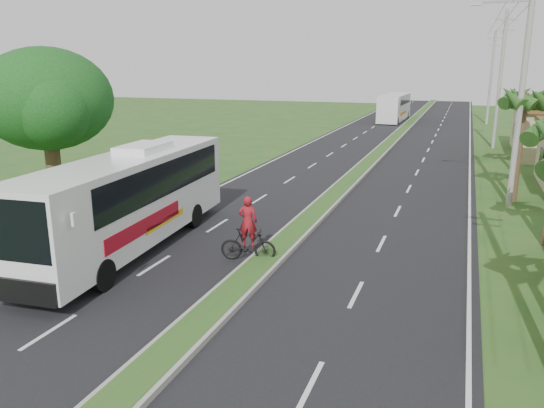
% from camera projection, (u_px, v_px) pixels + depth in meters
% --- Properties ---
extents(ground, '(180.00, 180.00, 0.00)m').
position_uv_depth(ground, '(168.00, 357.00, 12.52)').
color(ground, '#24541E').
rests_on(ground, ground).
extents(road_asphalt, '(14.00, 160.00, 0.02)m').
position_uv_depth(road_asphalt, '(347.00, 184.00, 30.71)').
color(road_asphalt, black).
rests_on(road_asphalt, ground).
extents(median_strip, '(1.20, 160.00, 0.18)m').
position_uv_depth(median_strip, '(347.00, 183.00, 30.68)').
color(median_strip, gray).
rests_on(median_strip, ground).
extents(lane_edge_left, '(0.12, 160.00, 0.01)m').
position_uv_depth(lane_edge_left, '(241.00, 177.00, 32.92)').
color(lane_edge_left, silver).
rests_on(lane_edge_left, ground).
extents(lane_edge_right, '(0.12, 160.00, 0.01)m').
position_uv_depth(lane_edge_right, '(470.00, 194.00, 28.50)').
color(lane_edge_right, silver).
rests_on(lane_edge_right, ground).
extents(palm_verge_c, '(2.40, 2.40, 5.85)m').
position_uv_depth(palm_verge_c, '(526.00, 99.00, 25.60)').
color(palm_verge_c, '#473321').
rests_on(palm_verge_c, ground).
extents(palm_verge_d, '(2.40, 2.40, 5.25)m').
position_uv_depth(palm_verge_d, '(520.00, 100.00, 33.76)').
color(palm_verge_d, '#473321').
rests_on(palm_verge_d, ground).
extents(shade_tree, '(6.30, 6.00, 7.54)m').
position_uv_depth(shade_tree, '(45.00, 103.00, 24.36)').
color(shade_tree, '#473321').
rests_on(shade_tree, ground).
extents(utility_pole_b, '(3.20, 0.28, 12.00)m').
position_uv_depth(utility_pole_b, '(523.00, 75.00, 24.51)').
color(utility_pole_b, gray).
rests_on(utility_pole_b, ground).
extents(utility_pole_c, '(1.60, 0.28, 11.00)m').
position_uv_depth(utility_pole_c, '(500.00, 78.00, 42.84)').
color(utility_pole_c, gray).
rests_on(utility_pole_c, ground).
extents(utility_pole_d, '(1.60, 0.28, 10.50)m').
position_uv_depth(utility_pole_d, '(491.00, 77.00, 61.09)').
color(utility_pole_d, gray).
rests_on(utility_pole_d, ground).
extents(coach_bus_main, '(3.30, 11.86, 3.79)m').
position_uv_depth(coach_bus_main, '(131.00, 194.00, 19.49)').
color(coach_bus_main, white).
rests_on(coach_bus_main, ground).
extents(coach_bus_far, '(2.70, 11.27, 3.27)m').
position_uv_depth(coach_bus_far, '(395.00, 106.00, 65.54)').
color(coach_bus_far, silver).
rests_on(coach_bus_far, ground).
extents(motorcyclist, '(2.03, 0.95, 2.36)m').
position_uv_depth(motorcyclist, '(248.00, 238.00, 18.49)').
color(motorcyclist, black).
rests_on(motorcyclist, ground).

